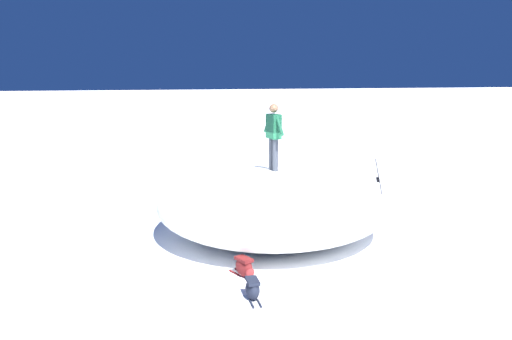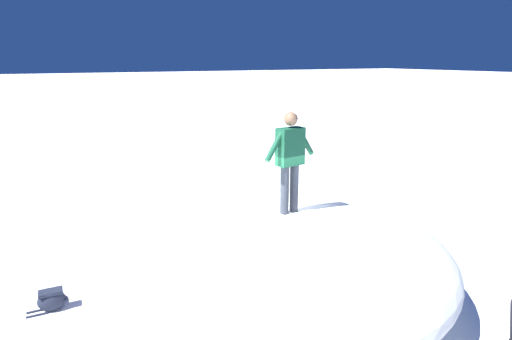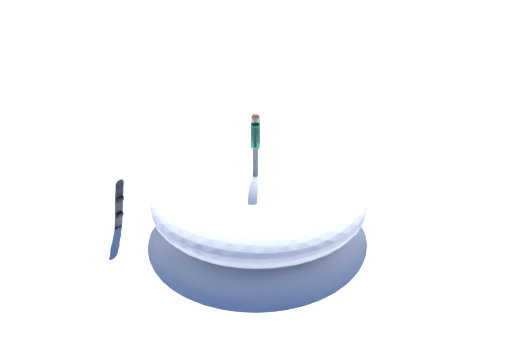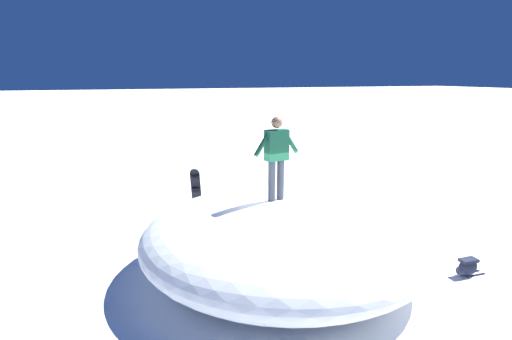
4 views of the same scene
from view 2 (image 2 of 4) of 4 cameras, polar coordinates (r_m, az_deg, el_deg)
name	(u,v)px [view 2 (image 2 of 4)]	position (r m, az deg, el deg)	size (l,w,h in m)	color
ground	(255,291)	(7.85, -0.12, -15.74)	(240.00, 240.00, 0.00)	white
snow_mound	(278,256)	(7.28, 2.90, -11.38)	(5.53, 5.66, 1.56)	white
snowboarder_standing	(290,156)	(6.73, 4.54, 1.80)	(0.99, 0.29, 1.62)	#333842
backpack_near	(116,287)	(7.92, -18.05, -14.59)	(0.67, 0.44, 0.38)	maroon
backpack_far	(52,300)	(7.95, -25.42, -15.32)	(0.65, 0.26, 0.36)	#1E2333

